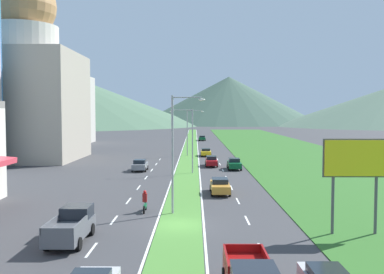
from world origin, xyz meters
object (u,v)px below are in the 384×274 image
at_px(car_1, 220,186).
at_px(car_6, 202,138).
at_px(car_4, 211,161).
at_px(billboard_roadside, 355,164).
at_px(car_3, 234,164).
at_px(street_lamp_near, 176,147).
at_px(motorcycle_rider, 145,203).
at_px(street_lamp_far, 189,129).
at_px(pickup_truck_0, 72,226).
at_px(car_5, 140,165).
at_px(street_lamp_mid, 190,136).
at_px(car_2, 206,152).

height_order(car_1, car_6, car_1).
distance_m(car_1, car_4, 22.55).
relative_size(billboard_roadside, car_6, 1.42).
bearing_deg(car_6, car_3, 3.14).
distance_m(street_lamp_near, motorcycle_rider, 5.45).
relative_size(street_lamp_far, pickup_truck_0, 1.63).
bearing_deg(street_lamp_far, car_4, -77.10).
relative_size(car_1, car_6, 1.04).
distance_m(street_lamp_far, car_3, 21.14).
relative_size(car_5, car_6, 0.93).
height_order(car_4, pickup_truck_0, pickup_truck_0).
distance_m(car_1, car_5, 20.09).
bearing_deg(street_lamp_mid, car_6, 87.64).
xyz_separation_m(street_lamp_near, car_4, (4.07, 31.37, -4.69)).
height_order(street_lamp_near, billboard_roadside, street_lamp_near).
xyz_separation_m(street_lamp_far, billboard_roadside, (11.79, -53.03, -0.31)).
height_order(billboard_roadside, car_1, billboard_roadside).
bearing_deg(car_1, car_3, 170.46).
relative_size(car_3, car_6, 0.93).
relative_size(street_lamp_far, car_3, 2.08).
bearing_deg(car_4, car_1, 0.04).
bearing_deg(street_lamp_near, pickup_truck_0, -130.50).
height_order(street_lamp_far, motorcycle_rider, street_lamp_far).
bearing_deg(street_lamp_far, car_2, -3.10).
xyz_separation_m(car_1, car_2, (-0.47, 38.13, -0.05)).
relative_size(car_2, car_3, 1.03).
bearing_deg(car_6, billboard_roadside, 4.98).
xyz_separation_m(billboard_roadside, car_6, (-8.58, 98.55, -4.07)).
bearing_deg(car_2, car_1, 0.70).
xyz_separation_m(street_lamp_mid, billboard_roadside, (11.43, -29.44, -0.27)).
bearing_deg(car_6, street_lamp_mid, -2.36).
bearing_deg(street_lamp_mid, pickup_truck_0, -103.06).
height_order(street_lamp_near, car_1, street_lamp_near).
height_order(street_lamp_mid, billboard_roadside, street_lamp_mid).
distance_m(street_lamp_far, motorcycle_rider, 46.74).
bearing_deg(street_lamp_mid, street_lamp_far, 90.89).
bearing_deg(street_lamp_mid, street_lamp_near, -92.02).
bearing_deg(street_lamp_near, street_lamp_mid, 87.98).
bearing_deg(pickup_truck_0, car_2, -10.39).
distance_m(street_lamp_mid, billboard_roadside, 31.58).
bearing_deg(motorcycle_rider, street_lamp_near, -104.75).
distance_m(street_lamp_mid, car_6, 69.30).
bearing_deg(street_lamp_far, car_1, -84.59).
distance_m(street_lamp_mid, motorcycle_rider, 23.50).
bearing_deg(car_5, street_lamp_far, -17.69).
bearing_deg(street_lamp_mid, billboard_roadside, -68.79).
relative_size(car_2, motorcycle_rider, 2.18).
distance_m(street_lamp_far, car_4, 16.73).
distance_m(street_lamp_near, car_4, 31.98).
relative_size(street_lamp_far, car_4, 1.86).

